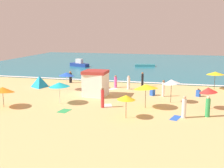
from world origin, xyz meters
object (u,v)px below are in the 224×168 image
at_px(beach_umbrella_2, 3,90).
at_px(beachgoer_7, 208,107).
at_px(beachgoer_3, 198,93).
at_px(beachgoer_8, 70,77).
at_px(beach_umbrella_4, 67,74).
at_px(beach_tent, 40,81).
at_px(beach_umbrella_3, 59,85).
at_px(beach_umbrella_5, 208,90).
at_px(beachgoer_5, 184,107).
at_px(beachgoer_4, 103,98).
at_px(beach_umbrella_0, 90,74).
at_px(beach_umbrella_1, 126,97).
at_px(beachgoer_2, 142,79).
at_px(beachgoer_6, 116,82).
at_px(beachgoer_9, 163,89).
at_px(beachgoer_1, 129,83).
at_px(beach_umbrella_8, 146,87).
at_px(beach_umbrella_6, 215,73).
at_px(beachgoer_0, 152,92).
at_px(small_boat_0, 79,64).
at_px(small_boat_1, 145,65).
at_px(lifeguard_cabana, 96,83).
at_px(beach_umbrella_7, 171,82).

xyz_separation_m(beach_umbrella_2, beachgoer_7, (18.32, 1.52, -0.85)).
bearing_deg(beachgoer_3, beachgoer_8, 166.10).
relative_size(beach_umbrella_4, beach_tent, 0.90).
xyz_separation_m(beach_umbrella_3, beach_umbrella_5, (13.95, 1.48, -0.14)).
bearing_deg(beachgoer_3, beachgoer_5, -101.07).
distance_m(beachgoer_3, beachgoer_4, 11.15).
relative_size(beach_umbrella_0, beach_umbrella_4, 1.07).
relative_size(beach_umbrella_1, beachgoer_2, 1.08).
xyz_separation_m(beachgoer_3, beachgoer_6, (-9.81, 2.45, 0.36)).
height_order(beachgoer_3, beachgoer_9, beachgoer_9).
distance_m(beachgoer_5, beachgoer_8, 19.25).
bearing_deg(beachgoer_1, beachgoer_5, -56.80).
bearing_deg(beach_umbrella_8, beachgoer_9, 75.26).
bearing_deg(beach_umbrella_6, beach_umbrella_1, -121.43).
xyz_separation_m(beachgoer_5, beachgoer_9, (-2.14, 7.12, 0.00)).
bearing_deg(beach_umbrella_4, beachgoer_9, -2.90).
bearing_deg(beach_umbrella_1, beachgoer_0, 81.31).
relative_size(beachgoer_1, beachgoer_6, 1.07).
xyz_separation_m(beach_umbrella_8, beachgoer_9, (1.31, 4.97, -1.15)).
xyz_separation_m(beach_umbrella_1, beach_umbrella_4, (-8.97, 8.90, 0.18)).
relative_size(beach_umbrella_5, beachgoer_7, 1.17).
bearing_deg(beachgoer_7, small_boat_0, 128.50).
relative_size(beach_umbrella_2, beach_umbrella_8, 0.73).
height_order(beach_umbrella_8, beachgoer_7, beach_umbrella_8).
bearing_deg(beach_umbrella_8, beachgoer_1, 111.37).
xyz_separation_m(beach_umbrella_0, beachgoer_2, (6.11, 2.83, -0.89)).
bearing_deg(beach_umbrella_4, beachgoer_2, 26.44).
bearing_deg(small_boat_1, beachgoer_4, -90.38).
bearing_deg(small_boat_1, beach_umbrella_2, -106.35).
height_order(beach_umbrella_8, beachgoer_3, beach_umbrella_8).
bearing_deg(beachgoer_0, small_boat_0, 128.47).
height_order(beach_umbrella_4, beachgoer_5, beach_umbrella_4).
xyz_separation_m(beach_umbrella_4, beachgoer_1, (7.12, 2.19, -1.15)).
bearing_deg(beach_umbrella_1, beachgoer_5, 14.56).
relative_size(beachgoer_4, beachgoer_8, 1.19).
distance_m(lifeguard_cabana, beach_umbrella_8, 6.89).
bearing_deg(beachgoer_1, beachgoer_0, -39.18).
relative_size(beach_umbrella_0, beachgoer_4, 1.39).
relative_size(beach_tent, beachgoer_2, 1.48).
bearing_deg(beach_umbrella_3, small_boat_0, 106.43).
bearing_deg(beach_umbrella_8, beach_tent, 155.47).
bearing_deg(beachgoer_4, beach_umbrella_4, 134.58).
bearing_deg(beachgoer_4, beach_umbrella_7, 28.71).
distance_m(beach_tent, beachgoer_3, 19.32).
bearing_deg(beach_umbrella_5, beachgoer_6, 144.97).
height_order(beach_umbrella_4, beachgoer_7, beach_umbrella_4).
height_order(beach_umbrella_2, small_boat_1, beach_umbrella_2).
bearing_deg(beachgoer_6, beachgoer_0, -32.79).
height_order(beach_umbrella_6, beach_umbrella_8, beach_umbrella_8).
bearing_deg(beachgoer_3, small_boat_1, 111.03).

